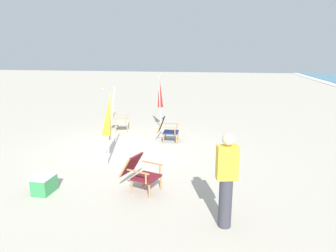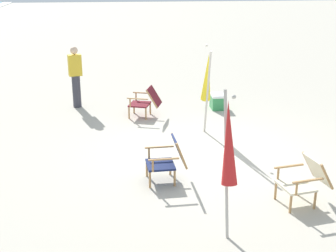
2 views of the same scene
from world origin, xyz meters
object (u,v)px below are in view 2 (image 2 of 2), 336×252
(beach_chair_front_left, at_px, (169,158))
(umbrella_furled_yellow, at_px, (207,78))
(beach_chair_front_right, at_px, (146,101))
(person_near_chairs, at_px, (76,76))
(beach_chair_back_right, at_px, (306,179))
(umbrella_furled_red, at_px, (229,144))
(cooler_box, at_px, (217,101))

(beach_chair_front_left, xyz_separation_m, umbrella_furled_yellow, (2.25, -1.07, 0.89))
(beach_chair_front_right, distance_m, person_near_chairs, 2.13)
(beach_chair_back_right, relative_size, person_near_chairs, 0.52)
(beach_chair_back_right, relative_size, umbrella_furled_red, 0.41)
(cooler_box, bearing_deg, umbrella_furled_yellow, 161.26)
(beach_chair_front_right, distance_m, umbrella_furled_red, 5.64)
(beach_chair_front_left, height_order, cooler_box, beach_chair_front_left)
(umbrella_furled_red, xyz_separation_m, umbrella_furled_yellow, (4.04, -0.45, -0.05))
(beach_chair_front_left, distance_m, umbrella_furled_yellow, 2.65)
(umbrella_furled_red, bearing_deg, beach_chair_front_right, 8.29)
(umbrella_furled_red, distance_m, person_near_chairs, 7.08)
(umbrella_furled_yellow, relative_size, person_near_chairs, 1.24)
(umbrella_furled_yellow, distance_m, cooler_box, 2.37)
(beach_chair_front_left, xyz_separation_m, cooler_box, (4.23, -1.74, -0.23))
(beach_chair_front_left, bearing_deg, cooler_box, -22.38)
(beach_chair_back_right, bearing_deg, cooler_box, 3.75)
(beach_chair_front_left, relative_size, beach_chair_front_right, 0.90)
(beach_chair_back_right, bearing_deg, beach_chair_front_right, 25.57)
(beach_chair_back_right, xyz_separation_m, person_near_chairs, (5.81, 4.08, 0.42))
(beach_chair_back_right, xyz_separation_m, umbrella_furled_yellow, (3.28, 1.02, 0.90))
(beach_chair_front_right, relative_size, person_near_chairs, 0.56)
(beach_chair_back_right, bearing_deg, umbrella_furled_red, 117.33)
(beach_chair_front_left, height_order, umbrella_furled_red, umbrella_furled_red)
(beach_chair_back_right, height_order, cooler_box, beach_chair_back_right)
(beach_chair_front_right, distance_m, umbrella_furled_yellow, 2.13)
(umbrella_furled_red, distance_m, umbrella_furled_yellow, 4.07)
(umbrella_furled_yellow, xyz_separation_m, person_near_chairs, (2.52, 3.06, -0.48))
(beach_chair_front_right, bearing_deg, umbrella_furled_yellow, -139.40)
(beach_chair_front_left, distance_m, person_near_chairs, 5.19)
(umbrella_furled_red, xyz_separation_m, person_near_chairs, (6.56, 2.61, -0.53))
(person_near_chairs, xyz_separation_m, cooler_box, (-0.54, -3.73, -0.64))
(beach_chair_front_left, height_order, umbrella_furled_yellow, umbrella_furled_yellow)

